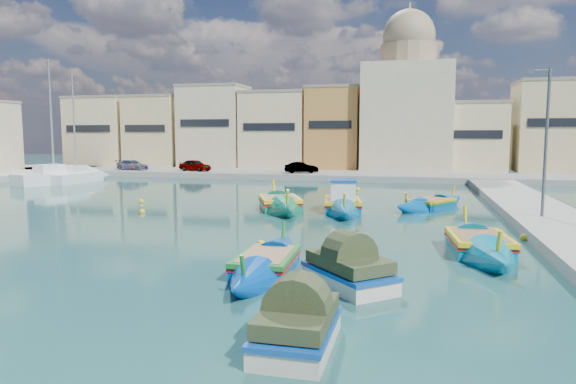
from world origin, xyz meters
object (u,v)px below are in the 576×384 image
(church_block, at_px, (407,102))
(luzzu_turquoise_cabin, at_px, (342,205))
(quay_street_lamp, at_px, (545,142))
(yacht_north, at_px, (86,177))
(luzzu_cyan_south, at_px, (479,246))
(tender_far, at_px, (297,328))
(luzzu_green, at_px, (280,205))
(tender_near, at_px, (349,272))
(yacht_midnorth, at_px, (69,178))
(luzzu_blue_south, at_px, (266,265))
(luzzu_cyan_mid, at_px, (431,205))

(church_block, xyz_separation_m, luzzu_turquoise_cabin, (-3.22, -31.24, -8.03))
(quay_street_lamp, xyz_separation_m, yacht_north, (-38.33, 16.32, -3.89))
(luzzu_cyan_south, relative_size, tender_far, 2.90)
(luzzu_green, relative_size, yacht_north, 0.80)
(tender_near, height_order, yacht_north, yacht_north)
(luzzu_cyan_south, bearing_deg, yacht_north, 145.72)
(luzzu_turquoise_cabin, bearing_deg, luzzu_cyan_south, -55.51)
(yacht_midnorth, bearing_deg, luzzu_turquoise_cabin, -22.51)
(luzzu_blue_south, distance_m, tender_far, 6.41)
(luzzu_blue_south, bearing_deg, tender_near, -20.17)
(luzzu_turquoise_cabin, bearing_deg, luzzu_cyan_mid, 23.63)
(luzzu_turquoise_cabin, height_order, luzzu_blue_south, luzzu_turquoise_cabin)
(quay_street_lamp, xyz_separation_m, luzzu_cyan_mid, (-5.32, 5.10, -4.10))
(luzzu_cyan_mid, relative_size, luzzu_cyan_south, 0.85)
(luzzu_green, distance_m, yacht_north, 27.58)
(luzzu_cyan_mid, xyz_separation_m, tender_far, (-3.50, -22.93, 0.21))
(quay_street_lamp, distance_m, yacht_midnorth, 41.73)
(luzzu_cyan_mid, bearing_deg, tender_near, -99.28)
(tender_near, distance_m, yacht_midnorth, 41.19)
(quay_street_lamp, height_order, luzzu_blue_south, quay_street_lamp)
(luzzu_turquoise_cabin, xyz_separation_m, luzzu_cyan_mid, (5.34, 2.34, -0.14))
(luzzu_cyan_south, relative_size, yacht_midnorth, 0.68)
(luzzu_turquoise_cabin, height_order, luzzu_green, luzzu_turquoise_cabin)
(tender_far, bearing_deg, quay_street_lamp, 63.67)
(luzzu_cyan_mid, xyz_separation_m, yacht_midnorth, (-33.62, 9.38, 0.26))
(quay_street_lamp, xyz_separation_m, tender_far, (-8.82, -17.83, -3.89))
(luzzu_blue_south, distance_m, yacht_north, 39.10)
(quay_street_lamp, bearing_deg, tender_near, -122.47)
(yacht_north, xyz_separation_m, yacht_midnorth, (-0.62, -1.84, 0.05))
(luzzu_cyan_mid, distance_m, luzzu_blue_south, 18.02)
(luzzu_green, height_order, tender_far, luzzu_green)
(tender_far, bearing_deg, yacht_north, 130.82)
(luzzu_cyan_south, distance_m, tender_near, 7.32)
(tender_far, distance_m, yacht_midnorth, 44.18)
(tender_near, bearing_deg, luzzu_turquoise_cabin, 98.61)
(quay_street_lamp, relative_size, yacht_north, 0.71)
(tender_near, bearing_deg, quay_street_lamp, 57.53)
(luzzu_cyan_south, distance_m, yacht_midnorth, 41.28)
(quay_street_lamp, bearing_deg, yacht_midnorth, 159.60)
(luzzu_turquoise_cabin, distance_m, luzzu_blue_south, 14.68)
(tender_far, xyz_separation_m, yacht_midnorth, (-30.12, 32.31, 0.05))
(luzzu_blue_south, bearing_deg, luzzu_cyan_mid, 70.70)
(church_block, distance_m, tender_near, 47.68)
(church_block, height_order, yacht_midnorth, church_block)
(church_block, bearing_deg, yacht_north, -150.21)
(quay_street_lamp, xyz_separation_m, yacht_midnorth, (-38.94, 14.48, -3.84))
(luzzu_blue_south, bearing_deg, luzzu_green, 102.95)
(tender_far, bearing_deg, luzzu_blue_south, 112.49)
(luzzu_green, bearing_deg, tender_near, -67.77)
(luzzu_cyan_mid, height_order, luzzu_blue_south, luzzu_blue_south)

